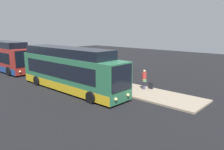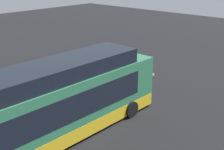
% 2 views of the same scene
% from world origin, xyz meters
% --- Properties ---
extents(ground, '(80.00, 80.00, 0.00)m').
position_xyz_m(ground, '(0.00, 0.00, 0.00)').
color(ground, black).
extents(platform, '(20.00, 3.44, 0.14)m').
position_xyz_m(platform, '(0.00, 3.32, 0.07)').
color(platform, gray).
rests_on(platform, ground).
extents(bus_lead, '(12.25, 2.75, 3.81)m').
position_xyz_m(bus_lead, '(-0.77, -0.18, 1.73)').
color(bus_lead, '#2D704C').
rests_on(bus_lead, ground).
extents(bus_second, '(10.51, 2.75, 3.85)m').
position_xyz_m(bus_second, '(-14.53, -0.18, 1.76)').
color(bus_second, maroon).
rests_on(bus_second, ground).
extents(passenger_boarding, '(0.61, 0.61, 1.64)m').
position_xyz_m(passenger_boarding, '(2.36, 4.09, 1.01)').
color(passenger_boarding, '#2D2D33').
rests_on(passenger_boarding, platform).
extents(passenger_waiting, '(0.62, 0.64, 1.76)m').
position_xyz_m(passenger_waiting, '(4.39, 4.07, 1.09)').
color(passenger_waiting, '#4C476B').
rests_on(passenger_waiting, platform).
extents(suitcase, '(0.40, 0.19, 0.82)m').
position_xyz_m(suitcase, '(4.77, 4.59, 0.43)').
color(suitcase, black).
rests_on(suitcase, platform).
extents(sign_post, '(0.10, 0.86, 2.39)m').
position_xyz_m(sign_post, '(-2.82, 3.72, 1.72)').
color(sign_post, '#4C4C51').
rests_on(sign_post, platform).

